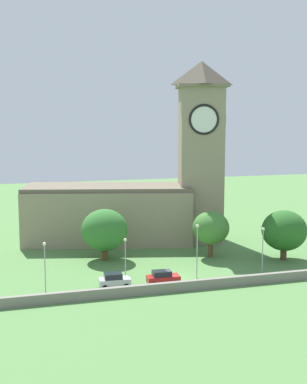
# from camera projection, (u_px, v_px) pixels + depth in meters

# --- Properties ---
(ground_plane) EXTENTS (200.00, 200.00, 0.00)m
(ground_plane) POSITION_uv_depth(u_px,v_px,m) (145.00, 251.00, 86.34)
(ground_plane) COLOR #517F42
(church) EXTENTS (36.50, 18.04, 31.57)m
(church) POSITION_uv_depth(u_px,v_px,m) (141.00, 192.00, 92.39)
(church) COLOR gray
(church) RESTS_ON ground
(quay_barrier) EXTENTS (46.96, 0.70, 1.27)m
(quay_barrier) POSITION_uv_depth(u_px,v_px,m) (188.00, 286.00, 66.70)
(quay_barrier) COLOR gray
(quay_barrier) RESTS_ON ground
(car_silver) EXTENTS (4.19, 2.51, 1.92)m
(car_silver) POSITION_uv_depth(u_px,v_px,m) (114.00, 280.00, 67.81)
(car_silver) COLOR silver
(car_silver) RESTS_ON ground
(car_red) EXTENTS (4.39, 2.27, 1.91)m
(car_red) POSITION_uv_depth(u_px,v_px,m) (163.00, 278.00, 68.96)
(car_red) COLOR red
(car_red) RESTS_ON ground
(streetlamp_west_end) EXTENTS (0.44, 0.44, 6.50)m
(streetlamp_west_end) POSITION_uv_depth(u_px,v_px,m) (45.00, 259.00, 65.39)
(streetlamp_west_end) COLOR #9EA0A5
(streetlamp_west_end) RESTS_ON ground
(streetlamp_west_mid) EXTENTS (0.44, 0.44, 6.03)m
(streetlamp_west_mid) POSITION_uv_depth(u_px,v_px,m) (125.00, 252.00, 69.61)
(streetlamp_west_mid) COLOR #9EA0A5
(streetlamp_west_mid) RESTS_ON ground
(streetlamp_central) EXTENTS (0.44, 0.44, 7.53)m
(streetlamp_central) POSITION_uv_depth(u_px,v_px,m) (197.00, 243.00, 71.23)
(streetlamp_central) COLOR #9EA0A5
(streetlamp_central) RESTS_ON ground
(streetlamp_east_mid) EXTENTS (0.44, 0.44, 6.53)m
(streetlamp_east_mid) POSITION_uv_depth(u_px,v_px,m) (263.00, 242.00, 74.05)
(streetlamp_east_mid) COLOR #9EA0A5
(streetlamp_east_mid) RESTS_ON ground
(tree_riverside_east) EXTENTS (5.78, 5.78, 7.33)m
(tree_riverside_east) POSITION_uv_depth(u_px,v_px,m) (211.00, 228.00, 82.26)
(tree_riverside_east) COLOR brown
(tree_riverside_east) RESTS_ON ground
(tree_by_tower) EXTENTS (7.16, 7.16, 7.95)m
(tree_by_tower) POSITION_uv_depth(u_px,v_px,m) (105.00, 230.00, 80.69)
(tree_by_tower) COLOR brown
(tree_by_tower) RESTS_ON ground
(tree_churchyard) EXTENTS (6.95, 6.95, 7.76)m
(tree_churchyard) POSITION_uv_depth(u_px,v_px,m) (284.00, 231.00, 80.69)
(tree_churchyard) COLOR brown
(tree_churchyard) RESTS_ON ground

